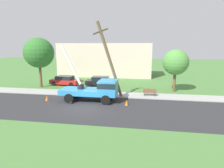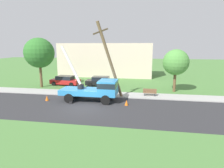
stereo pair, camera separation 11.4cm
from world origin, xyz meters
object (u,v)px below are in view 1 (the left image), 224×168
at_px(traffic_cone_behind, 47,98).
at_px(park_bench, 150,93).
at_px(leaning_utility_pole, 110,60).
at_px(traffic_cone_ahead, 127,103).
at_px(utility_truck, 96,88).
at_px(roadside_tree_near, 176,62).
at_px(parked_sedan_black, 101,81).
at_px(roadside_tree_far, 39,53).
at_px(parked_sedan_red, 65,80).

bearing_deg(traffic_cone_behind, park_bench, 18.35).
relative_size(leaning_utility_pole, traffic_cone_ahead, 15.31).
bearing_deg(traffic_cone_ahead, traffic_cone_behind, 178.48).
relative_size(utility_truck, roadside_tree_near, 1.22).
relative_size(traffic_cone_ahead, parked_sedan_black, 0.12).
distance_m(traffic_cone_behind, roadside_tree_far, 8.99).
distance_m(traffic_cone_ahead, roadside_tree_far, 15.41).
xyz_separation_m(traffic_cone_ahead, roadside_tree_near, (5.65, 6.96, 3.58)).
xyz_separation_m(traffic_cone_ahead, traffic_cone_behind, (-8.86, 0.24, 0.00)).
xyz_separation_m(parked_sedan_red, parked_sedan_black, (5.53, 0.26, 0.00)).
xyz_separation_m(roadside_tree_near, roadside_tree_far, (-18.75, -0.31, 1.09)).
xyz_separation_m(park_bench, roadside_tree_near, (3.23, 2.99, 3.40)).
distance_m(traffic_cone_behind, roadside_tree_near, 16.39).
bearing_deg(leaning_utility_pole, parked_sedan_red, 141.36).
distance_m(leaning_utility_pole, park_bench, 6.27).
height_order(traffic_cone_behind, park_bench, park_bench).
height_order(traffic_cone_behind, parked_sedan_red, parked_sedan_red).
distance_m(utility_truck, park_bench, 6.60).
relative_size(utility_truck, park_bench, 4.23).
height_order(utility_truck, parked_sedan_black, utility_truck).
bearing_deg(utility_truck, roadside_tree_far, 149.89).
bearing_deg(parked_sedan_black, roadside_tree_far, -164.99).
relative_size(traffic_cone_behind, roadside_tree_near, 0.10).
xyz_separation_m(parked_sedan_red, roadside_tree_near, (15.91, -1.67, 3.15)).
height_order(utility_truck, traffic_cone_ahead, utility_truck).
distance_m(parked_sedan_red, park_bench, 13.51).
bearing_deg(roadside_tree_far, leaning_utility_pole, -22.43).
bearing_deg(parked_sedan_black, parked_sedan_red, -177.33).
xyz_separation_m(leaning_utility_pole, traffic_cone_behind, (-6.77, -1.87, -4.10)).
height_order(park_bench, roadside_tree_near, roadside_tree_near).
relative_size(parked_sedan_red, park_bench, 2.84).
bearing_deg(utility_truck, parked_sedan_black, 99.52).
bearing_deg(traffic_cone_ahead, roadside_tree_near, 50.92).
bearing_deg(parked_sedan_red, roadside_tree_near, -6.00).
bearing_deg(park_bench, roadside_tree_far, 170.23).
xyz_separation_m(leaning_utility_pole, parked_sedan_red, (-8.16, 6.53, -3.67)).
relative_size(parked_sedan_red, parked_sedan_black, 1.01).
height_order(traffic_cone_ahead, traffic_cone_behind, same).
distance_m(traffic_cone_ahead, park_bench, 4.66).
height_order(roadside_tree_near, roadside_tree_far, roadside_tree_far).
xyz_separation_m(traffic_cone_behind, roadside_tree_far, (-4.24, 6.41, 4.67)).
height_order(traffic_cone_ahead, roadside_tree_near, roadside_tree_near).
distance_m(parked_sedan_black, roadside_tree_near, 11.01).
xyz_separation_m(parked_sedan_black, park_bench, (7.15, -4.92, -0.25)).
distance_m(traffic_cone_ahead, traffic_cone_behind, 8.86).
bearing_deg(parked_sedan_red, traffic_cone_ahead, -40.09).
relative_size(traffic_cone_ahead, traffic_cone_behind, 1.00).
bearing_deg(traffic_cone_behind, leaning_utility_pole, 15.45).
height_order(leaning_utility_pole, parked_sedan_red, leaning_utility_pole).
height_order(utility_truck, roadside_tree_far, roadside_tree_far).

